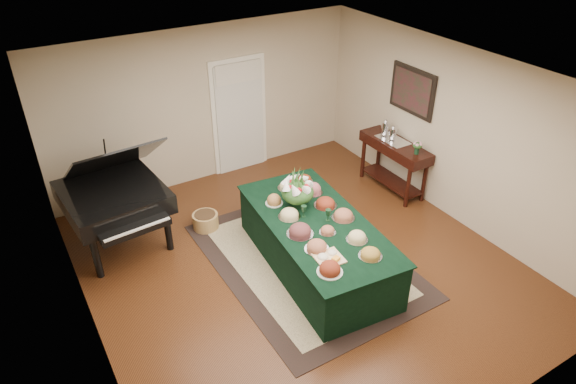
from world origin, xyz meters
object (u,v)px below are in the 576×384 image
floral_centerpiece (298,189)px  grand_piano (114,196)px  buffet_table (316,244)px  mahogany_sideboard (395,153)px

floral_centerpiece → grand_piano: bearing=146.0°
buffet_table → grand_piano: grand_piano is taller
floral_centerpiece → mahogany_sideboard: (2.32, 0.60, -0.33)m
mahogany_sideboard → grand_piano: bearing=169.2°
buffet_table → floral_centerpiece: floral_centerpiece is taller
mahogany_sideboard → floral_centerpiece: bearing=-165.4°
buffet_table → mahogany_sideboard: (2.30, 1.07, 0.32)m
grand_piano → buffet_table: bearing=-41.6°
grand_piano → mahogany_sideboard: 4.56m
buffet_table → grand_piano: size_ratio=1.62×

